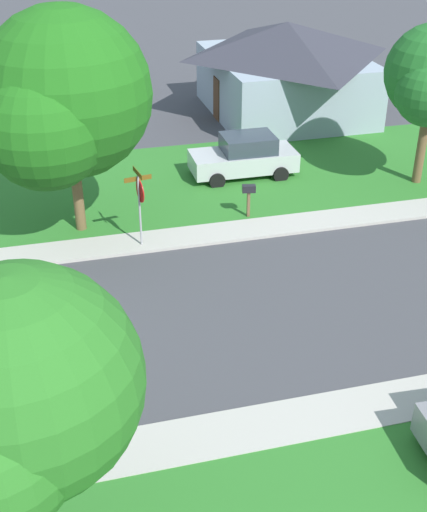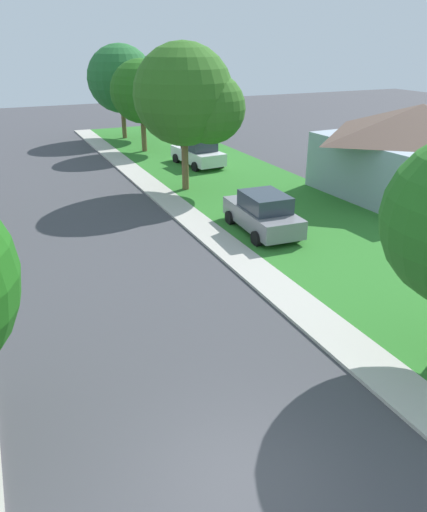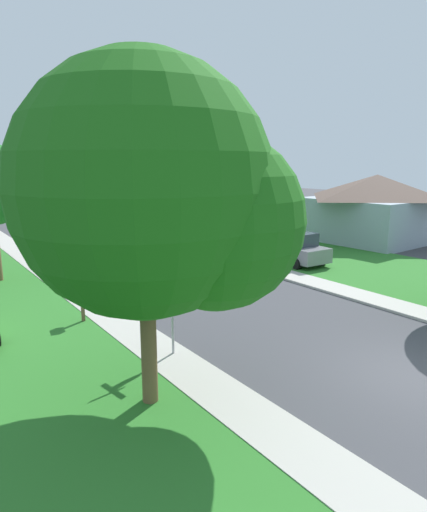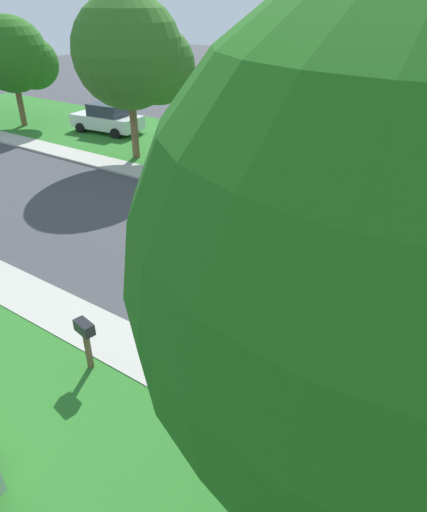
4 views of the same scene
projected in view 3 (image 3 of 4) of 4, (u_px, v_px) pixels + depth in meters
The scene contains 13 objects.
ground_plane at pixel (417, 378), 11.39m from camera, with size 120.00×120.00×0.00m, color #424247.
sidewalk_east at pixel (253, 265), 23.59m from camera, with size 1.40×56.00×0.10m, color #B7B2A8.
lawn_east at pixel (313, 255), 26.27m from camera, with size 8.00×56.00×0.08m, color #2D7528.
sidewalk_west at pixel (80, 295), 18.24m from camera, with size 1.40×56.00×0.10m, color #B7B2A8.
stop_sign_far_corner at pixel (171, 293), 12.27m from camera, with size 0.91×0.91×2.77m.
car_grey_far_down_street at pixel (292, 248), 24.01m from camera, with size 2.21×4.39×1.76m.
car_white_kerbside_mid at pixel (201, 221), 34.91m from camera, with size 2.36×4.46×1.76m.
tree_corner_large at pixel (212, 172), 28.65m from camera, with size 5.48×5.10×7.55m.
tree_across_right at pixel (122, 172), 42.13m from camera, with size 5.62×5.23×7.32m.
tree_across_left at pixel (149, 178), 37.66m from camera, with size 4.66×4.33×6.40m.
tree_sidewalk_far at pixel (162, 197), 9.20m from camera, with size 5.90×5.49×7.67m.
house_right_setback at pixel (375, 206), 31.04m from camera, with size 9.30×8.15×4.60m.
mailbox at pixel (82, 295), 15.03m from camera, with size 0.32×0.52×1.31m.
Camera 3 is at (-10.40, -5.44, 5.47)m, focal length 30.92 mm.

